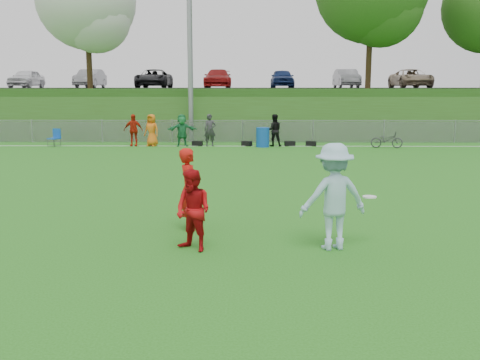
{
  "coord_description": "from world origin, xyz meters",
  "views": [
    {
      "loc": [
        0.18,
        -10.33,
        2.98
      ],
      "look_at": [
        0.07,
        0.5,
        1.14
      ],
      "focal_mm": 40.0,
      "sensor_mm": 36.0,
      "label": 1
    }
  ],
  "objects_px": {
    "player_red_center": "(193,210)",
    "frisbee": "(370,197)",
    "player_red_left": "(189,189)",
    "player_blue": "(333,197)",
    "recycling_bin": "(263,137)",
    "bicycle": "(387,140)"
  },
  "relations": [
    {
      "from": "recycling_bin",
      "to": "bicycle",
      "type": "xyz_separation_m",
      "value": [
        6.38,
        -0.39,
        -0.09
      ]
    },
    {
      "from": "frisbee",
      "to": "player_red_center",
      "type": "bearing_deg",
      "value": -171.99
    },
    {
      "from": "player_blue",
      "to": "recycling_bin",
      "type": "height_order",
      "value": "player_blue"
    },
    {
      "from": "player_blue",
      "to": "bicycle",
      "type": "xyz_separation_m",
      "value": [
        5.62,
        17.74,
        -0.59
      ]
    },
    {
      "from": "player_blue",
      "to": "frisbee",
      "type": "relative_size",
      "value": 7.46
    },
    {
      "from": "player_blue",
      "to": "recycling_bin",
      "type": "distance_m",
      "value": 18.15
    },
    {
      "from": "bicycle",
      "to": "player_blue",
      "type": "bearing_deg",
      "value": 172.01
    },
    {
      "from": "player_red_left",
      "to": "recycling_bin",
      "type": "xyz_separation_m",
      "value": [
        2.09,
        16.74,
        -0.37
      ]
    },
    {
      "from": "frisbee",
      "to": "player_red_left",
      "type": "bearing_deg",
      "value": 163.56
    },
    {
      "from": "player_red_center",
      "to": "frisbee",
      "type": "height_order",
      "value": "player_red_center"
    },
    {
      "from": "player_blue",
      "to": "frisbee",
      "type": "xyz_separation_m",
      "value": [
        0.75,
        0.33,
        -0.07
      ]
    },
    {
      "from": "frisbee",
      "to": "bicycle",
      "type": "bearing_deg",
      "value": 74.36
    },
    {
      "from": "player_blue",
      "to": "player_red_center",
      "type": "bearing_deg",
      "value": -10.43
    },
    {
      "from": "player_red_center",
      "to": "frisbee",
      "type": "distance_m",
      "value": 3.4
    },
    {
      "from": "frisbee",
      "to": "recycling_bin",
      "type": "xyz_separation_m",
      "value": [
        -1.51,
        17.8,
        -0.43
      ]
    },
    {
      "from": "bicycle",
      "to": "player_red_left",
      "type": "bearing_deg",
      "value": 162.2
    },
    {
      "from": "player_red_center",
      "to": "player_blue",
      "type": "xyz_separation_m",
      "value": [
        2.61,
        0.14,
        0.24
      ]
    },
    {
      "from": "frisbee",
      "to": "player_blue",
      "type": "bearing_deg",
      "value": -156.25
    },
    {
      "from": "frisbee",
      "to": "recycling_bin",
      "type": "distance_m",
      "value": 17.87
    },
    {
      "from": "player_blue",
      "to": "frisbee",
      "type": "bearing_deg",
      "value": -169.83
    },
    {
      "from": "player_blue",
      "to": "recycling_bin",
      "type": "xyz_separation_m",
      "value": [
        -0.76,
        18.13,
        -0.49
      ]
    },
    {
      "from": "recycling_bin",
      "to": "player_red_center",
      "type": "bearing_deg",
      "value": -95.8
    }
  ]
}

